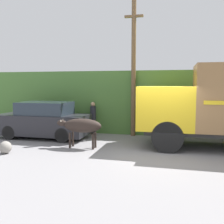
{
  "coord_description": "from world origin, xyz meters",
  "views": [
    {
      "loc": [
        0.53,
        -9.63,
        2.56
      ],
      "look_at": [
        -2.05,
        0.75,
        1.43
      ],
      "focal_mm": 42.0,
      "sensor_mm": 36.0,
      "label": 1
    }
  ],
  "objects_px": {
    "pedestrian_on_hill": "(93,116)",
    "roadside_rock": "(5,147)",
    "brown_cow": "(81,126)",
    "utility_pole": "(134,67)",
    "parked_suv": "(44,121)"
  },
  "relations": [
    {
      "from": "brown_cow",
      "to": "pedestrian_on_hill",
      "type": "distance_m",
      "value": 2.86
    },
    {
      "from": "pedestrian_on_hill",
      "to": "utility_pole",
      "type": "distance_m",
      "value": 3.22
    },
    {
      "from": "brown_cow",
      "to": "utility_pole",
      "type": "height_order",
      "value": "utility_pole"
    },
    {
      "from": "parked_suv",
      "to": "pedestrian_on_hill",
      "type": "xyz_separation_m",
      "value": [
        2.03,
        1.39,
        0.1
      ]
    },
    {
      "from": "roadside_rock",
      "to": "utility_pole",
      "type": "bearing_deg",
      "value": 48.12
    },
    {
      "from": "brown_cow",
      "to": "utility_pole",
      "type": "distance_m",
      "value": 4.24
    },
    {
      "from": "parked_suv",
      "to": "utility_pole",
      "type": "height_order",
      "value": "utility_pole"
    },
    {
      "from": "brown_cow",
      "to": "utility_pole",
      "type": "relative_size",
      "value": 0.29
    },
    {
      "from": "pedestrian_on_hill",
      "to": "roadside_rock",
      "type": "height_order",
      "value": "pedestrian_on_hill"
    },
    {
      "from": "pedestrian_on_hill",
      "to": "parked_suv",
      "type": "bearing_deg",
      "value": 6.86
    },
    {
      "from": "brown_cow",
      "to": "roadside_rock",
      "type": "distance_m",
      "value": 2.95
    },
    {
      "from": "brown_cow",
      "to": "roadside_rock",
      "type": "xyz_separation_m",
      "value": [
        -2.45,
        -1.51,
        -0.66
      ]
    },
    {
      "from": "pedestrian_on_hill",
      "to": "utility_pole",
      "type": "xyz_separation_m",
      "value": [
        2.04,
        0.18,
        2.48
      ]
    },
    {
      "from": "brown_cow",
      "to": "pedestrian_on_hill",
      "type": "bearing_deg",
      "value": 101.65
    },
    {
      "from": "pedestrian_on_hill",
      "to": "roadside_rock",
      "type": "distance_m",
      "value": 4.83
    }
  ]
}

